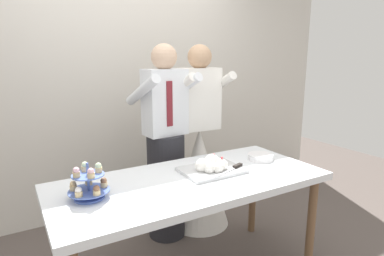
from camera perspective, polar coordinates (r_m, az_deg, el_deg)
name	(u,v)px	position (r m, az deg, el deg)	size (l,w,h in m)	color
rear_wall	(119,68)	(3.30, -12.67, 10.33)	(5.20, 0.10, 2.90)	beige
dessert_table	(191,189)	(2.18, -0.13, -10.65)	(1.80, 0.80, 0.78)	silver
cupcake_stand	(89,184)	(1.93, -17.73, -9.43)	(0.23, 0.23, 0.21)	#4C66B2
main_cake_tray	(212,166)	(2.26, 3.48, -6.71)	(0.43, 0.32, 0.12)	silver
plate_stack	(260,157)	(2.57, 11.93, -5.01)	(0.20, 0.20, 0.04)	white
person_groom	(166,154)	(2.77, -4.63, -4.58)	(0.50, 0.52, 1.66)	#232328
person_bride	(199,164)	(3.01, 1.26, -6.40)	(0.56, 0.56, 1.66)	white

